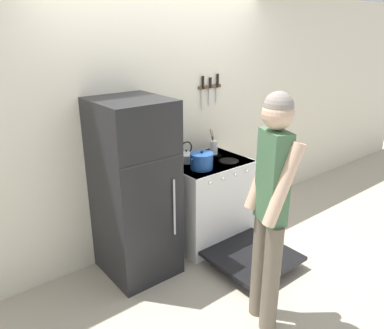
# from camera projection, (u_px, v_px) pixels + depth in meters

# --- Properties ---
(ground_plane) EXTENTS (14.00, 14.00, 0.00)m
(ground_plane) POSITION_uv_depth(u_px,v_px,m) (167.00, 235.00, 4.20)
(ground_plane) COLOR #B2A893
(wall_back) EXTENTS (10.00, 0.06, 2.55)m
(wall_back) POSITION_uv_depth(u_px,v_px,m) (163.00, 123.00, 3.78)
(wall_back) COLOR silver
(wall_back) RESTS_ON ground_plane
(refrigerator) EXTENTS (0.61, 0.68, 1.64)m
(refrigerator) POSITION_uv_depth(u_px,v_px,m) (135.00, 190.00, 3.34)
(refrigerator) COLOR black
(refrigerator) RESTS_ON ground_plane
(stove_range) EXTENTS (0.82, 1.36, 0.90)m
(stove_range) POSITION_uv_depth(u_px,v_px,m) (209.00, 202.00, 3.96)
(stove_range) COLOR white
(stove_range) RESTS_ON ground_plane
(dutch_oven_pot) EXTENTS (0.27, 0.23, 0.18)m
(dutch_oven_pot) POSITION_uv_depth(u_px,v_px,m) (202.00, 161.00, 3.60)
(dutch_oven_pot) COLOR #1E4C9E
(dutch_oven_pot) RESTS_ON stove_range
(tea_kettle) EXTENTS (0.24, 0.19, 0.21)m
(tea_kettle) POSITION_uv_depth(u_px,v_px,m) (187.00, 156.00, 3.80)
(tea_kettle) COLOR silver
(tea_kettle) RESTS_ON stove_range
(utensil_jar) EXTENTS (0.09, 0.09, 0.27)m
(utensil_jar) POSITION_uv_depth(u_px,v_px,m) (214.00, 147.00, 4.02)
(utensil_jar) COLOR silver
(utensil_jar) RESTS_ON stove_range
(person) EXTENTS (0.38, 0.43, 1.81)m
(person) POSITION_uv_depth(u_px,v_px,m) (271.00, 202.00, 2.63)
(person) COLOR #6B6051
(person) RESTS_ON ground_plane
(wall_knife_strip) EXTENTS (0.31, 0.03, 0.36)m
(wall_knife_strip) POSITION_uv_depth(u_px,v_px,m) (210.00, 87.00, 3.98)
(wall_knife_strip) COLOR brown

